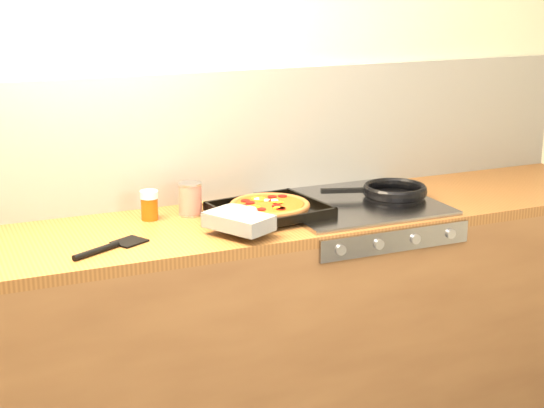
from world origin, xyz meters
name	(u,v)px	position (x,y,z in m)	size (l,w,h in m)	color
room_shell	(216,137)	(0.00, 1.39, 1.15)	(3.20, 3.20, 3.20)	white
counter_run	(246,333)	(0.00, 1.10, 0.45)	(3.20, 0.62, 0.90)	#926138
stovetop	(354,204)	(0.45, 1.10, 0.91)	(0.60, 0.56, 0.02)	gray
pizza_on_tray	(260,210)	(0.04, 1.05, 0.94)	(0.50, 0.48, 0.06)	black
frying_pan	(393,192)	(0.62, 1.09, 0.94)	(0.44, 0.32, 0.04)	black
tomato_can	(190,199)	(-0.16, 1.23, 0.96)	(0.11, 0.11, 0.12)	maroon
juice_glass	(149,205)	(-0.32, 1.23, 0.95)	(0.08, 0.08, 0.11)	#C8470B
wooden_spoon	(241,202)	(0.06, 1.29, 0.91)	(0.30, 0.11, 0.02)	#9D8042
black_spatula	(110,247)	(-0.52, 0.96, 0.91)	(0.27, 0.18, 0.02)	black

